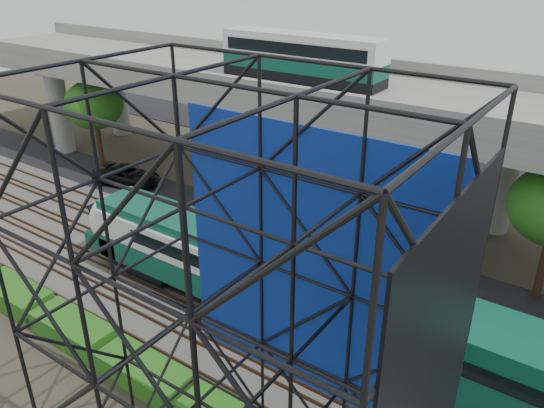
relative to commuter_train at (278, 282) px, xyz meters
The scene contains 13 objects.
ground 5.23m from the commuter_train, 152.69° to the right, with size 140.00×140.00×0.00m, color #474233.
ballast_bed 4.77m from the commuter_train, behind, with size 90.00×12.00×0.20m, color slate.
service_road 9.76m from the commuter_train, 114.50° to the left, with size 90.00×5.00×0.08m, color black.
parking_lot 32.36m from the commuter_train, 96.90° to the left, with size 90.00×18.00×0.08m, color black.
harbor_water 54.21m from the commuter_train, 94.10° to the left, with size 140.00×40.00×0.03m, color #3F5767.
rail_tracks 4.67m from the commuter_train, behind, with size 90.00×9.52×0.16m.
commuter_train is the anchor object (origin of this frame).
overpass 15.54m from the commuter_train, 106.49° to the left, with size 80.00×12.00×12.40m.
scaffold_tower 12.35m from the commuter_train, 60.54° to the right, with size 9.36×6.36×15.00m.
hedge_strip 7.30m from the commuter_train, 114.47° to the right, with size 34.60×1.80×1.20m.
trees 16.76m from the commuter_train, 121.08° to the left, with size 40.94×16.94×7.69m.
suv 22.35m from the commuter_train, 157.95° to the left, with size 2.61×5.67×1.58m, color black.
parked_cars 31.72m from the commuter_train, 97.61° to the left, with size 38.20×9.51×1.31m.
Camera 1 is at (15.93, -15.84, 17.27)m, focal length 35.00 mm.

